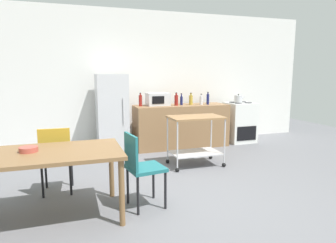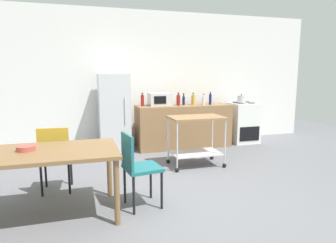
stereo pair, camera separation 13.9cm
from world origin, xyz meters
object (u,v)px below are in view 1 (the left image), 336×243
chair_teal (141,165)px  bottle_olive_oil (208,99)px  bottle_sesame_oil (176,100)px  refrigerator (112,113)px  microwave (158,99)px  bottle_soy_sauce (191,100)px  kettle (238,99)px  dining_table (50,159)px  stove_oven (240,122)px  bottle_vinegar (140,100)px  bottle_wine (201,100)px  kitchen_cart (196,132)px  bottle_soda (181,100)px  chair_mustard (56,155)px  fruit_bowl (29,149)px

chair_teal → bottle_olive_oil: bottle_olive_oil is taller
bottle_sesame_oil → refrigerator: bearing=173.3°
microwave → bottle_soy_sauce: (0.72, -0.06, -0.02)m
kettle → dining_table: bearing=-146.5°
stove_oven → bottle_vinegar: bottle_vinegar is taller
bottle_wine → bottle_olive_oil: size_ratio=0.86×
chair_teal → bottle_vinegar: bottle_vinegar is taller
stove_oven → kitchen_cart: (-1.69, -1.34, 0.12)m
dining_table → bottle_soy_sauce: 3.77m
kitchen_cart → kettle: 2.05m
stove_oven → kettle: 0.57m
chair_teal → kettle: (2.83, 2.55, 0.48)m
microwave → kettle: (1.83, -0.15, -0.03)m
dining_table → bottle_vinegar: 3.13m
microwave → bottle_soda: (0.51, -0.05, -0.03)m
stove_oven → microwave: bearing=178.5°
kettle → bottle_sesame_oil: bearing=179.0°
chair_teal → kitchen_cart: (1.26, 1.31, 0.05)m
chair_mustard → kettle: (3.78, 1.81, 0.48)m
chair_teal → bottle_soda: bearing=-38.3°
bottle_soda → bottle_soy_sauce: bearing=-0.8°
kitchen_cart → bottle_olive_oil: 1.56m
bottle_vinegar → microwave: (0.37, 0.00, 0.01)m
chair_mustard → kitchen_cart: (2.21, 0.56, 0.05)m
bottle_soda → kettle: bearing=-4.1°
bottle_soda → fruit_bowl: 3.71m
bottle_soda → fruit_bowl: (-2.69, -2.55, -0.22)m
refrigerator → bottle_soy_sauce: refrigerator is taller
dining_table → refrigerator: 2.89m
microwave → bottle_soda: 0.51m
dining_table → bottle_soda: bottle_soda is taller
stove_oven → fruit_bowl: (-4.13, -2.55, 0.32)m
bottle_wine → kitchen_cart: bearing=-118.2°
microwave → chair_mustard: bearing=-134.9°
dining_table → chair_teal: bearing=-1.9°
refrigerator → bottle_sesame_oil: bearing=-6.7°
refrigerator → bottle_olive_oil: refrigerator is taller
bottle_sesame_oil → kettle: (1.46, -0.03, -0.01)m
bottle_olive_oil → fruit_bowl: bearing=-143.0°
chair_mustard → refrigerator: 2.24m
bottle_soy_sauce → bottle_olive_oil: (0.36, -0.09, 0.01)m
bottle_soda → stove_oven: bearing=0.2°
bottle_wine → fruit_bowl: 3.97m
bottle_soda → bottle_olive_oil: (0.57, -0.09, 0.02)m
chair_mustard → bottle_olive_oil: size_ratio=3.30×
microwave → bottle_olive_oil: bottle_olive_oil is taller
dining_table → bottle_sesame_oil: size_ratio=5.56×
kitchen_cart → kettle: kettle is taller
chair_teal → bottle_wine: bottle_wine is taller
chair_mustard → bottle_soda: bearing=-139.2°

